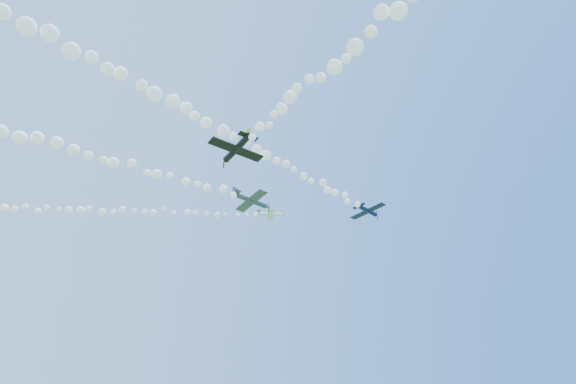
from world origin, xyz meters
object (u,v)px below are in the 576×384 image
plane_navy (368,211)px  plane_grey (251,200)px  plane_black (236,149)px  plane_white (270,214)px

plane_navy → plane_grey: 32.10m
plane_grey → plane_black: 20.81m
plane_navy → plane_grey: (-30.40, -6.77, -7.79)m
plane_black → plane_white: bearing=-38.5°
plane_navy → plane_black: size_ratio=1.09×
plane_grey → plane_navy: bearing=6.5°
plane_white → plane_black: 45.74m
plane_black → plane_navy: bearing=-65.0°
plane_white → plane_navy: (16.94, -12.82, -0.56)m
plane_white → plane_black: bearing=-97.8°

